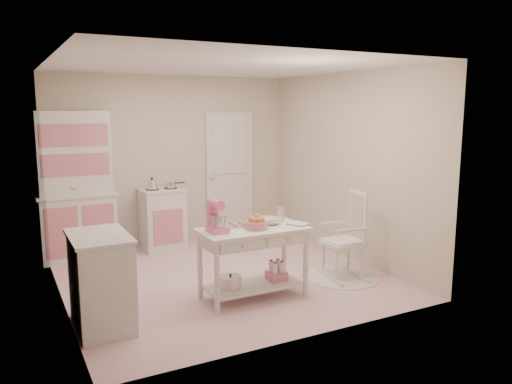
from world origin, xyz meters
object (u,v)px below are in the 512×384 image
at_px(rocking_chair, 343,235).
at_px(stand_mixer, 217,217).
at_px(hutch, 76,186).
at_px(base_cabinet, 101,281).
at_px(bread_basket, 257,225).
at_px(stove, 162,219).
at_px(work_table, 253,263).

relative_size(rocking_chair, stand_mixer, 3.24).
relative_size(hutch, base_cabinet, 2.26).
bearing_deg(bread_basket, stove, 97.47).
bearing_deg(work_table, hutch, 121.51).
xyz_separation_m(rocking_chair, work_table, (-1.30, -0.08, -0.15)).
xyz_separation_m(rocking_chair, bread_basket, (-1.28, -0.13, 0.30)).
distance_m(rocking_chair, bread_basket, 1.32).
bearing_deg(hutch, work_table, -58.49).
bearing_deg(stand_mixer, rocking_chair, -0.30).
height_order(stand_mixer, bread_basket, stand_mixer).
bearing_deg(bread_basket, rocking_chair, 5.82).
height_order(stove, work_table, stove).
distance_m(base_cabinet, bread_basket, 1.71).
height_order(base_cabinet, work_table, base_cabinet).
bearing_deg(work_table, base_cabinet, 179.65).
relative_size(stand_mixer, bread_basket, 1.36).
bearing_deg(work_table, stove, 97.16).
xyz_separation_m(work_table, bread_basket, (0.02, -0.05, 0.45)).
relative_size(stove, stand_mixer, 2.71).
bearing_deg(stove, rocking_chair, -55.35).
bearing_deg(hutch, stove, -2.39).
bearing_deg(base_cabinet, stand_mixer, 0.46).
distance_m(stove, work_table, 2.42).
xyz_separation_m(rocking_chair, stand_mixer, (-1.72, -0.06, 0.42)).
bearing_deg(rocking_chair, base_cabinet, -170.31).
xyz_separation_m(hutch, rocking_chair, (2.80, -2.37, -0.49)).
distance_m(stove, bread_basket, 2.50).
distance_m(stove, base_cabinet, 2.74).
bearing_deg(stove, base_cabinet, -119.37).
height_order(hutch, work_table, hutch).
height_order(stove, stand_mixer, stand_mixer).
relative_size(hutch, work_table, 1.73).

